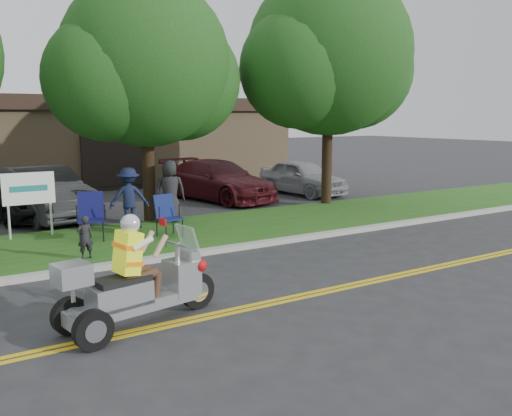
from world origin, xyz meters
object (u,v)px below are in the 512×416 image
lawn_chair_b (91,213)px  parked_car_far_right (302,177)px  parked_car_right (218,180)px  parked_car_left (44,193)px  lawn_chair_a (167,213)px  parked_car_mid (24,198)px  trike_scooter (135,288)px

lawn_chair_b → parked_car_far_right: parked_car_far_right is taller
parked_car_far_right → parked_car_right: bearing=167.9°
lawn_chair_b → parked_car_left: parked_car_left is taller
lawn_chair_a → parked_car_right: 6.79m
lawn_chair_b → parked_car_mid: size_ratio=0.26×
lawn_chair_b → parked_car_left: bearing=110.3°
trike_scooter → parked_car_right: bearing=45.9°
parked_car_left → parked_car_right: (6.36, 0.63, -0.05)m
lawn_chair_a → parked_car_far_right: 9.28m
trike_scooter → parked_car_mid: size_ratio=0.59×
parked_car_right → parked_car_far_right: parked_car_right is taller
trike_scooter → parked_car_right: trike_scooter is taller
lawn_chair_b → parked_car_right: 7.62m
lawn_chair_b → trike_scooter: bearing=-83.5°
lawn_chair_a → parked_car_right: (4.26, 5.28, 0.05)m
trike_scooter → parked_car_right: (6.94, 10.48, 0.15)m
lawn_chair_b → parked_car_left: 4.06m
trike_scooter → lawn_chair_b: size_ratio=2.23×
parked_car_right → parked_car_left: bearing=173.0°
parked_car_left → parked_car_right: 6.39m
lawn_chair_a → parked_car_mid: parked_car_mid is taller
lawn_chair_a → parked_car_mid: bearing=107.4°
parked_car_mid → parked_car_right: parked_car_right is taller
parked_car_mid → parked_car_far_right: 10.51m
parked_car_far_right → parked_car_left: bearing=175.9°
trike_scooter → parked_car_left: trike_scooter is taller
trike_scooter → lawn_chair_a: 5.85m
trike_scooter → parked_car_left: bearing=76.0°
lawn_chair_b → lawn_chair_a: bearing=-3.4°
trike_scooter → lawn_chair_b: trike_scooter is taller
lawn_chair_a → parked_car_left: bearing=105.1°
parked_car_left → parked_car_mid: parked_car_left is taller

